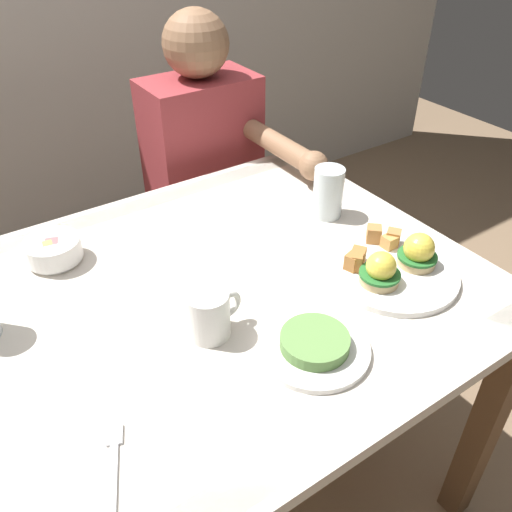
# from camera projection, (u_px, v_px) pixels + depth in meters

# --- Properties ---
(ground_plane) EXTENTS (6.00, 6.00, 0.00)m
(ground_plane) POSITION_uv_depth(u_px,v_px,m) (211.00, 496.00, 1.50)
(ground_plane) COLOR #7F664C
(dining_table) EXTENTS (1.20, 0.90, 0.74)m
(dining_table) POSITION_uv_depth(u_px,v_px,m) (196.00, 335.00, 1.12)
(dining_table) COLOR silver
(dining_table) RESTS_ON ground_plane
(eggs_benedict_plate) EXTENTS (0.27, 0.27, 0.09)m
(eggs_benedict_plate) POSITION_uv_depth(u_px,v_px,m) (395.00, 266.00, 1.11)
(eggs_benedict_plate) COLOR white
(eggs_benedict_plate) RESTS_ON dining_table
(fruit_bowl) EXTENTS (0.12, 0.12, 0.06)m
(fruit_bowl) POSITION_uv_depth(u_px,v_px,m) (53.00, 251.00, 1.14)
(fruit_bowl) COLOR white
(fruit_bowl) RESTS_ON dining_table
(coffee_mug) EXTENTS (0.11, 0.08, 0.09)m
(coffee_mug) POSITION_uv_depth(u_px,v_px,m) (209.00, 312.00, 0.95)
(coffee_mug) COLOR white
(coffee_mug) RESTS_ON dining_table
(fork) EXTENTS (0.08, 0.15, 0.00)m
(fork) POSITION_uv_depth(u_px,v_px,m) (114.00, 464.00, 0.76)
(fork) COLOR silver
(fork) RESTS_ON dining_table
(water_glass_far) EXTENTS (0.07, 0.07, 0.13)m
(water_glass_far) POSITION_uv_depth(u_px,v_px,m) (328.00, 194.00, 1.28)
(water_glass_far) COLOR silver
(water_glass_far) RESTS_ON dining_table
(side_plate) EXTENTS (0.20, 0.20, 0.04)m
(side_plate) POSITION_uv_depth(u_px,v_px,m) (314.00, 345.00, 0.94)
(side_plate) COLOR white
(side_plate) RESTS_ON dining_table
(diner_person) EXTENTS (0.34, 0.54, 1.14)m
(diner_person) POSITION_uv_depth(u_px,v_px,m) (209.00, 174.00, 1.69)
(diner_person) COLOR #33333D
(diner_person) RESTS_ON ground_plane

